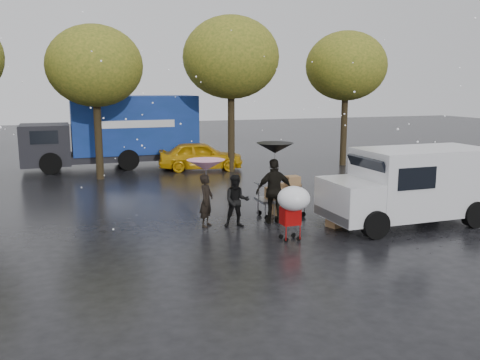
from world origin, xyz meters
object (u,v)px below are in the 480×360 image
object	(u,v)px
shopping_cart	(293,201)
person_pink	(206,201)
white_van	(411,185)
vendor_cart	(284,193)
person_black	(274,191)
yellow_taxi	(201,156)
blue_truck	(118,132)

from	to	relation	value
shopping_cart	person_pink	bearing A→B (deg)	128.57
white_van	vendor_cart	bearing A→B (deg)	147.17
vendor_cart	shopping_cart	distance (m)	2.65
person_pink	vendor_cart	distance (m)	2.59
vendor_cart	white_van	xyz separation A→B (m)	(3.12, -2.01, 0.43)
person_black	vendor_cart	bearing A→B (deg)	-128.51
shopping_cart	white_van	xyz separation A→B (m)	(3.98, 0.47, 0.10)
shopping_cart	white_van	distance (m)	4.01
yellow_taxi	shopping_cart	bearing A→B (deg)	-171.96
vendor_cart	shopping_cart	bearing A→B (deg)	-109.15
white_van	blue_truck	xyz separation A→B (m)	(-6.86, 13.64, 0.60)
person_pink	white_van	world-z (taller)	white_van
yellow_taxi	person_black	bearing A→B (deg)	-171.02
shopping_cart	blue_truck	bearing A→B (deg)	101.53
blue_truck	yellow_taxi	size ratio (longest dim) A/B	2.07
vendor_cart	yellow_taxi	bearing A→B (deg)	90.67
person_black	blue_truck	xyz separation A→B (m)	(-3.16, 12.25, 0.81)
person_pink	person_black	distance (m)	2.02
person_black	shopping_cart	world-z (taller)	person_black
blue_truck	vendor_cart	bearing A→B (deg)	-72.16
shopping_cart	yellow_taxi	distance (m)	11.95
person_pink	shopping_cart	size ratio (longest dim) A/B	1.03
blue_truck	shopping_cart	bearing A→B (deg)	-78.47
blue_truck	person_black	bearing A→B (deg)	-75.52
person_black	white_van	world-z (taller)	white_van
person_pink	white_van	xyz separation A→B (m)	(5.69, -1.67, 0.40)
person_pink	white_van	bearing A→B (deg)	-69.44
person_black	person_pink	bearing A→B (deg)	-3.10
white_van	blue_truck	bearing A→B (deg)	116.71
shopping_cart	person_black	bearing A→B (deg)	81.38
person_black	vendor_cart	xyz separation A→B (m)	(0.58, 0.62, -0.23)
shopping_cart	vendor_cart	bearing A→B (deg)	70.85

